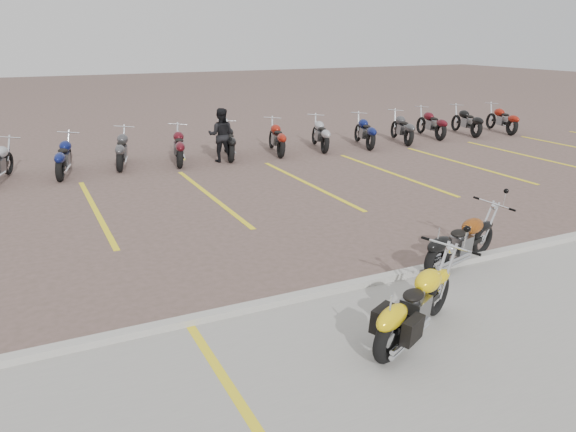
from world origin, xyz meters
The scene contains 8 objects.
ground centered at (0.00, 0.00, 0.00)m, with size 100.00×100.00×0.00m, color brown.
concrete_apron centered at (0.00, -4.50, 0.01)m, with size 60.00×5.00×0.01m, color #9E9B93.
curb centered at (0.00, -2.00, 0.06)m, with size 60.00×0.18×0.12m, color #ADAAA3.
parking_stripes centered at (0.00, 4.00, 0.00)m, with size 38.00×5.50×0.01m, color yellow, non-canonical shape.
yellow_cruiser centered at (0.20, -3.59, 0.43)m, with size 1.91×1.06×0.86m.
flame_cruiser centered at (2.39, -2.01, 0.40)m, with size 1.92×0.64×0.81m.
person_b centered at (1.57, 7.59, 0.82)m, with size 0.80×0.62×1.65m, color black.
bg_bike_row centered at (2.77, 8.04, 0.55)m, with size 22.49×2.09×1.10m.
Camera 1 is at (-4.05, -8.71, 3.77)m, focal length 35.00 mm.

